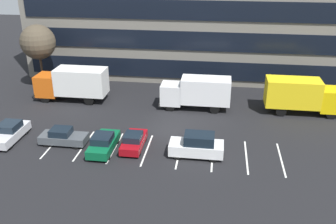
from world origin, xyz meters
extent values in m
plane|color=black|center=(0.00, 0.00, 0.00)|extent=(120.00, 120.00, 0.00)
cube|color=slate|center=(0.00, 18.00, 9.00)|extent=(41.28, 10.06, 18.00)
cube|color=black|center=(0.00, 12.91, 1.98)|extent=(39.63, 0.16, 2.30)
cube|color=black|center=(0.00, 12.91, 5.58)|extent=(39.63, 0.16, 2.30)
cube|color=black|center=(0.00, 12.91, 9.18)|extent=(39.63, 0.16, 2.30)
cube|color=silver|center=(-9.80, -4.09, 0.00)|extent=(0.14, 5.40, 0.01)
cube|color=silver|center=(-7.00, -4.09, 0.00)|extent=(0.14, 5.40, 0.01)
cube|color=silver|center=(-4.20, -4.09, 0.00)|extent=(0.14, 5.40, 0.01)
cube|color=silver|center=(-1.40, -4.09, 0.00)|extent=(0.14, 5.40, 0.01)
cube|color=silver|center=(1.40, -4.09, 0.00)|extent=(0.14, 5.40, 0.01)
cube|color=silver|center=(4.20, -4.09, 0.00)|extent=(0.14, 5.40, 0.01)
cube|color=silver|center=(7.00, -4.09, 0.00)|extent=(0.14, 5.40, 0.01)
cube|color=silver|center=(9.80, -4.09, 0.00)|extent=(0.14, 5.40, 0.01)
cube|color=#D85914|center=(-14.63, 5.97, 1.71)|extent=(2.35, 2.56, 2.35)
cube|color=black|center=(-15.79, 5.97, 2.18)|extent=(0.06, 2.15, 1.03)
cube|color=white|center=(-10.68, 5.97, 2.30)|extent=(5.55, 2.67, 2.88)
cube|color=black|center=(-15.86, 5.97, 0.69)|extent=(0.21, 2.56, 0.43)
cylinder|color=black|center=(-14.63, 4.87, 0.53)|extent=(1.07, 0.32, 1.07)
cylinder|color=black|center=(-14.63, 7.07, 0.53)|extent=(1.07, 0.32, 1.07)
cylinder|color=black|center=(-9.57, 4.87, 0.53)|extent=(1.07, 0.32, 1.07)
cylinder|color=black|center=(-9.57, 7.07, 0.53)|extent=(1.07, 0.32, 1.07)
cube|color=yellow|center=(15.85, 5.79, 1.67)|extent=(2.30, 2.50, 2.30)
cube|color=yellow|center=(11.99, 5.79, 2.24)|extent=(5.43, 2.61, 2.82)
cylinder|color=black|center=(15.85, 6.87, 0.52)|extent=(1.04, 0.31, 1.04)
cylinder|color=black|center=(15.85, 4.71, 0.52)|extent=(1.04, 0.31, 1.04)
cylinder|color=black|center=(10.90, 6.87, 0.52)|extent=(1.04, 0.31, 1.04)
cylinder|color=black|center=(10.90, 4.71, 0.52)|extent=(1.04, 0.31, 1.04)
cube|color=white|center=(-0.54, 5.48, 1.58)|extent=(2.17, 2.37, 2.17)
cube|color=black|center=(-1.60, 5.48, 2.01)|extent=(0.06, 1.99, 0.95)
cube|color=white|center=(3.11, 5.48, 2.12)|extent=(5.13, 2.47, 2.66)
cube|color=black|center=(-1.67, 5.48, 0.64)|extent=(0.20, 2.37, 0.39)
cylinder|color=black|center=(-0.54, 4.46, 0.49)|extent=(0.99, 0.30, 0.99)
cylinder|color=black|center=(-0.54, 6.50, 0.49)|extent=(0.99, 0.30, 0.99)
cylinder|color=black|center=(4.14, 4.46, 0.49)|extent=(0.99, 0.30, 0.99)
cylinder|color=black|center=(4.14, 6.50, 0.49)|extent=(0.99, 0.30, 0.99)
cube|color=silver|center=(-13.89, -4.09, 0.62)|extent=(1.89, 4.51, 0.73)
cube|color=black|center=(-13.89, -3.86, 1.30)|extent=(1.66, 1.89, 0.63)
cylinder|color=black|center=(-13.07, -5.53, 0.31)|extent=(0.23, 0.63, 0.63)
cylinder|color=black|center=(-13.07, -2.65, 0.31)|extent=(0.23, 0.63, 0.63)
cylinder|color=black|center=(-14.71, -2.65, 0.31)|extent=(0.23, 0.63, 0.63)
cube|color=white|center=(2.85, -4.47, 0.73)|extent=(4.45, 1.89, 0.92)
cube|color=black|center=(3.07, -4.47, 1.60)|extent=(2.45, 1.66, 0.82)
cylinder|color=black|center=(1.42, -5.30, 0.33)|extent=(0.66, 0.21, 0.66)
cylinder|color=black|center=(1.42, -3.65, 0.33)|extent=(0.66, 0.21, 0.66)
cylinder|color=black|center=(4.27, -5.30, 0.33)|extent=(0.66, 0.21, 0.66)
cylinder|color=black|center=(4.27, -3.65, 0.33)|extent=(0.66, 0.21, 0.66)
cube|color=#474C51|center=(-8.81, -4.03, 0.56)|extent=(4.10, 1.71, 0.67)
cube|color=black|center=(-9.02, -4.03, 1.18)|extent=(1.72, 1.51, 0.57)
cylinder|color=black|center=(-7.50, -3.29, 0.29)|extent=(0.57, 0.21, 0.57)
cylinder|color=black|center=(-7.50, -4.77, 0.29)|extent=(0.57, 0.21, 0.57)
cylinder|color=black|center=(-10.12, -3.29, 0.29)|extent=(0.57, 0.21, 0.57)
cylinder|color=black|center=(-10.12, -4.77, 0.29)|extent=(0.57, 0.21, 0.57)
cube|color=#0C5933|center=(-5.00, -4.65, 0.60)|extent=(1.82, 4.34, 0.71)
cube|color=black|center=(-5.00, -4.86, 1.25)|extent=(1.60, 1.82, 0.61)
cylinder|color=black|center=(-5.79, -3.26, 0.30)|extent=(0.22, 0.61, 0.61)
cylinder|color=black|center=(-4.21, -3.26, 0.30)|extent=(0.22, 0.61, 0.61)
cylinder|color=black|center=(-5.79, -6.04, 0.30)|extent=(0.22, 0.61, 0.61)
cylinder|color=black|center=(-4.21, -6.04, 0.30)|extent=(0.22, 0.61, 0.61)
cube|color=maroon|center=(-2.57, -3.83, 0.54)|extent=(1.65, 3.95, 0.64)
cube|color=black|center=(-2.57, -4.03, 1.14)|extent=(1.46, 1.66, 0.55)
cylinder|color=black|center=(-3.28, -2.57, 0.28)|extent=(0.20, 0.55, 0.55)
cylinder|color=black|center=(-1.85, -2.57, 0.28)|extent=(0.20, 0.55, 0.55)
cylinder|color=black|center=(-3.28, -5.09, 0.28)|extent=(0.20, 0.55, 0.55)
cylinder|color=black|center=(-1.85, -5.09, 0.28)|extent=(0.20, 0.55, 0.55)
cylinder|color=#473323|center=(-17.00, 9.56, 2.02)|extent=(0.28, 0.28, 4.04)
sphere|color=#4C4233|center=(-17.00, 9.56, 5.66)|extent=(4.12, 4.12, 4.12)
camera|label=1|loc=(4.26, -31.44, 15.89)|focal=39.86mm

